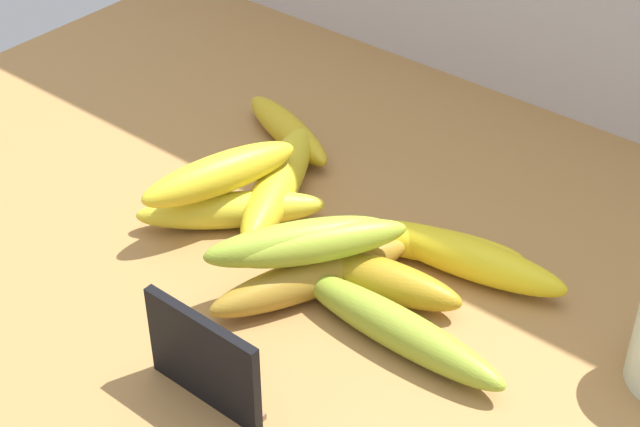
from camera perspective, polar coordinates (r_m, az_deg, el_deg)
counter_top at (r=91.85cm, az=-1.03°, el=-3.49°), size 110.00×76.00×3.00cm
chalkboard_sign at (r=76.48cm, az=-6.60°, el=-8.40°), size 11.00×1.80×8.40cm
banana_0 at (r=86.37cm, az=-0.48°, el=-3.64°), size 10.72×19.07×3.68cm
banana_1 at (r=106.23cm, az=-1.86°, el=4.77°), size 15.33×8.06×3.31cm
banana_2 at (r=90.81cm, az=5.91°, el=-1.70°), size 18.00×10.21×3.30cm
banana_3 at (r=89.34cm, az=8.37°, el=-2.51°), size 18.72×6.68×3.71cm
banana_4 at (r=94.58cm, az=-5.05°, el=0.21°), size 14.91×15.16×3.50cm
banana_5 at (r=86.54cm, az=3.07°, el=-3.60°), size 16.60×7.20×3.72cm
banana_6 at (r=81.92cm, az=4.39°, el=-6.52°), size 20.64×3.93×3.57cm
banana_7 at (r=97.30cm, az=-2.38°, el=1.75°), size 12.27×20.01×4.18cm
banana_8 at (r=84.43cm, az=-1.31°, el=-1.60°), size 12.02×15.29×3.53cm
banana_9 at (r=92.90cm, az=-5.85°, el=2.17°), size 8.23×16.42×3.81cm
banana_10 at (r=84.42cm, az=-0.01°, el=-1.72°), size 11.36×14.67×3.23cm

